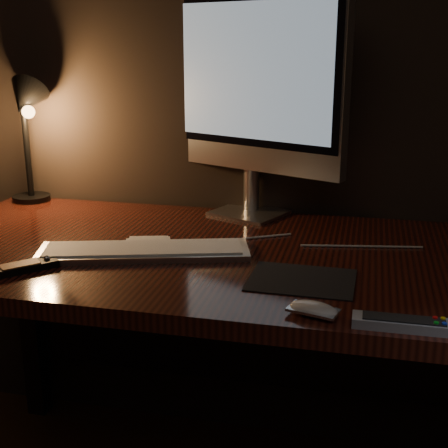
% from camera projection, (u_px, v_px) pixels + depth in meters
% --- Properties ---
extents(desk, '(1.60, 0.75, 0.75)m').
position_uv_depth(desk, '(237.00, 290.00, 1.59)').
color(desk, '#3D150D').
rests_on(desk, ground).
extents(monitor, '(0.55, 0.26, 0.61)m').
position_uv_depth(monitor, '(250.00, 88.00, 1.69)').
color(monitor, silver).
rests_on(monitor, desk).
extents(keyboard, '(0.51, 0.27, 0.02)m').
position_uv_depth(keyboard, '(144.00, 251.00, 1.46)').
color(keyboard, silver).
rests_on(keyboard, desk).
extents(mousepad, '(0.22, 0.18, 0.00)m').
position_uv_depth(mousepad, '(302.00, 280.00, 1.30)').
color(mousepad, black).
rests_on(mousepad, desk).
extents(mouse, '(0.10, 0.07, 0.02)m').
position_uv_depth(mouse, '(313.00, 311.00, 1.14)').
color(mouse, white).
rests_on(mouse, desk).
extents(media_remote, '(0.12, 0.13, 0.02)m').
position_uv_depth(media_remote, '(27.00, 266.00, 1.36)').
color(media_remote, black).
rests_on(media_remote, desk).
extents(tv_remote, '(0.18, 0.04, 0.02)m').
position_uv_depth(tv_remote, '(403.00, 323.00, 1.08)').
color(tv_remote, gray).
rests_on(tv_remote, desk).
extents(papers, '(0.13, 0.11, 0.01)m').
position_uv_depth(papers, '(149.00, 241.00, 1.55)').
color(papers, white).
rests_on(papers, desk).
extents(desk_lamp, '(0.17, 0.20, 0.39)m').
position_uv_depth(desk_lamp, '(26.00, 118.00, 1.84)').
color(desk_lamp, black).
rests_on(desk_lamp, desk).
extents(cable, '(0.58, 0.20, 0.01)m').
position_uv_depth(cable, '(295.00, 244.00, 1.53)').
color(cable, white).
rests_on(cable, desk).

